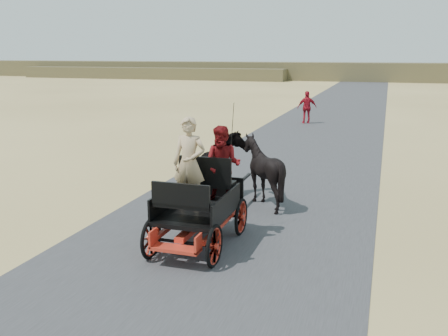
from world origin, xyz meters
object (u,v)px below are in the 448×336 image
(horse_left, at_px, (221,168))
(carriage, at_px, (199,227))
(horse_right, at_px, (263,171))
(pedestrian, at_px, (307,107))

(horse_left, bearing_deg, carriage, 100.39)
(horse_left, distance_m, horse_right, 1.10)
(carriage, distance_m, horse_left, 3.09)
(carriage, height_order, pedestrian, pedestrian)
(horse_left, relative_size, pedestrian, 1.16)
(horse_right, relative_size, pedestrian, 0.98)
(horse_right, bearing_deg, pedestrian, -85.27)
(carriage, bearing_deg, pedestrian, 92.19)
(pedestrian, bearing_deg, horse_left, 72.44)
(horse_right, distance_m, pedestrian, 15.03)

